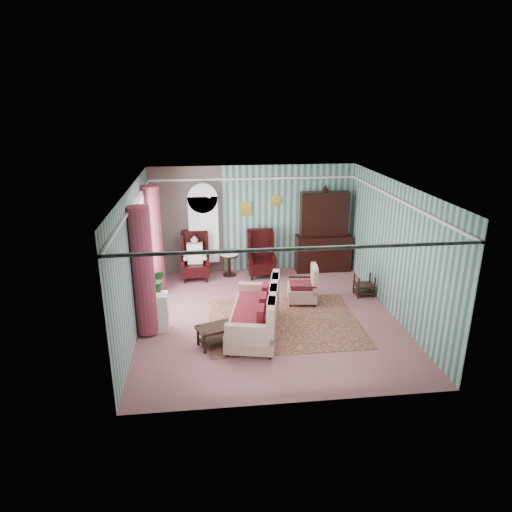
{
  "coord_description": "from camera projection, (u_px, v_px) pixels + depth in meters",
  "views": [
    {
      "loc": [
        -1.31,
        -8.93,
        4.55
      ],
      "look_at": [
        -0.21,
        0.6,
        1.22
      ],
      "focal_mm": 32.0,
      "sensor_mm": 36.0,
      "label": 1
    }
  ],
  "objects": [
    {
      "name": "rug",
      "position": [
        284.0,
        322.0,
        9.77
      ],
      "size": [
        3.2,
        2.6,
        0.01
      ],
      "primitive_type": "cube",
      "color": "#52221B",
      "rests_on": "floor"
    },
    {
      "name": "floor",
      "position": [
        268.0,
        317.0,
        10.02
      ],
      "size": [
        6.0,
        6.0,
        0.0
      ],
      "primitive_type": "plane",
      "color": "#99595D",
      "rests_on": "ground"
    },
    {
      "name": "coffee_table",
      "position": [
        221.0,
        335.0,
        8.86
      ],
      "size": [
        1.03,
        0.74,
        0.4
      ],
      "primitive_type": "cube",
      "rotation": [
        0.0,
        0.0,
        0.35
      ],
      "color": "black",
      "rests_on": "floor"
    },
    {
      "name": "dresser_hutch",
      "position": [
        324.0,
        229.0,
        12.39
      ],
      "size": [
        1.5,
        0.56,
        2.36
      ],
      "primitive_type": "cube",
      "color": "black",
      "rests_on": "floor"
    },
    {
      "name": "floral_armchair",
      "position": [
        302.0,
        283.0,
        10.61
      ],
      "size": [
        0.83,
        0.82,
        0.97
      ],
      "primitive_type": "cube",
      "rotation": [
        0.0,
        0.0,
        1.44
      ],
      "color": "beige",
      "rests_on": "floor"
    },
    {
      "name": "nest_table",
      "position": [
        364.0,
        285.0,
        11.04
      ],
      "size": [
        0.45,
        0.38,
        0.54
      ],
      "primitive_type": "cube",
      "color": "black",
      "rests_on": "floor"
    },
    {
      "name": "plant_stand",
      "position": [
        155.0,
        312.0,
        9.34
      ],
      "size": [
        0.55,
        0.35,
        0.8
      ],
      "primitive_type": "cube",
      "color": "silver",
      "rests_on": "floor"
    },
    {
      "name": "potted_plant_b",
      "position": [
        158.0,
        281.0,
        9.27
      ],
      "size": [
        0.29,
        0.26,
        0.46
      ],
      "primitive_type": "imported",
      "rotation": [
        0.0,
        0.0,
        -0.21
      ],
      "color": "#1B561F",
      "rests_on": "plant_stand"
    },
    {
      "name": "seated_woman",
      "position": [
        195.0,
        258.0,
        11.95
      ],
      "size": [
        0.44,
        0.4,
        1.18
      ],
      "primitive_type": null,
      "color": "white",
      "rests_on": "floor"
    },
    {
      "name": "wingback_left",
      "position": [
        195.0,
        257.0,
        11.94
      ],
      "size": [
        0.76,
        0.8,
        1.25
      ],
      "primitive_type": "cube",
      "color": "black",
      "rests_on": "floor"
    },
    {
      "name": "room_shell",
      "position": [
        239.0,
        228.0,
        9.46
      ],
      "size": [
        5.53,
        6.02,
        2.91
      ],
      "color": "#37655E",
      "rests_on": "ground"
    },
    {
      "name": "sofa",
      "position": [
        254.0,
        312.0,
        9.16
      ],
      "size": [
        1.43,
        2.27,
        0.98
      ],
      "primitive_type": "cube",
      "rotation": [
        0.0,
        0.0,
        1.36
      ],
      "color": "beige",
      "rests_on": "floor"
    },
    {
      "name": "wingback_right",
      "position": [
        261.0,
        254.0,
        12.13
      ],
      "size": [
        0.76,
        0.8,
        1.25
      ],
      "primitive_type": "cube",
      "color": "black",
      "rests_on": "floor"
    },
    {
      "name": "potted_plant_c",
      "position": [
        147.0,
        284.0,
        9.15
      ],
      "size": [
        0.31,
        0.31,
        0.43
      ],
      "primitive_type": "imported",
      "rotation": [
        0.0,
        0.0,
        0.38
      ],
      "color": "#1A4A17",
      "rests_on": "plant_stand"
    },
    {
      "name": "potted_plant_a",
      "position": [
        147.0,
        286.0,
        9.07
      ],
      "size": [
        0.41,
        0.36,
        0.45
      ],
      "primitive_type": "imported",
      "rotation": [
        0.0,
        0.0,
        -0.02
      ],
      "color": "#1F571B",
      "rests_on": "plant_stand"
    },
    {
      "name": "bookcase",
      "position": [
        204.0,
        234.0,
        12.17
      ],
      "size": [
        0.8,
        0.28,
        2.24
      ],
      "primitive_type": "cube",
      "color": "silver",
      "rests_on": "floor"
    },
    {
      "name": "round_side_table",
      "position": [
        229.0,
        265.0,
        12.28
      ],
      "size": [
        0.5,
        0.5,
        0.6
      ],
      "primitive_type": "cylinder",
      "color": "black",
      "rests_on": "floor"
    }
  ]
}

